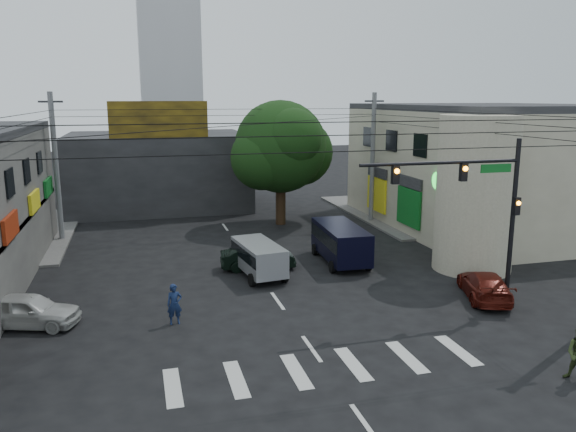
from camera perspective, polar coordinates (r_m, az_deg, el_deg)
name	(u,v)px	position (r m, az deg, el deg)	size (l,w,h in m)	color
ground	(289,318)	(23.35, 0.15, -10.30)	(160.00, 160.00, 0.00)	black
sidewalk_far_right	(448,210)	(46.34, 15.94, 0.57)	(16.00, 16.00, 0.15)	#514F4C
building_right	(489,169)	(41.60, 19.78, 4.56)	(14.00, 18.00, 8.00)	gray
corner_column	(476,194)	(30.33, 18.53, 2.14)	(4.00, 4.00, 8.00)	gray
building_far	(159,170)	(47.24, -13.00, 4.53)	(14.00, 10.00, 6.00)	#232326
billboard	(159,119)	(42.01, -13.00, 9.54)	(7.00, 0.30, 2.60)	olive
tower_distant	(167,9)	(91.97, -12.17, 19.91)	(9.00, 9.00, 44.00)	silver
street_tree	(280,147)	(39.21, -0.77, 7.01)	(6.40, 6.40, 8.70)	black
traffic_gantry	(480,197)	(24.35, 18.88, 1.82)	(7.10, 0.35, 7.20)	black
utility_pole_far_left	(56,168)	(37.40, -22.48, 4.53)	(0.32, 0.32, 9.20)	#59595B
utility_pole_far_right	(373,159)	(40.47, 8.59, 5.79)	(0.32, 0.32, 9.20)	#59595B
dark_sedan	(258,257)	(29.55, -3.09, -4.18)	(3.99, 1.72, 1.28)	black
white_compact	(28,310)	(24.49, -24.89, -8.70)	(4.23, 2.74, 1.34)	#B5B4B1
maroon_sedan	(484,285)	(26.76, 19.32, -6.65)	(3.03, 4.56, 1.23)	#4A110A
silver_minivan	(259,260)	(28.27, -2.99, -4.47)	(2.18, 4.17, 1.72)	gray
navy_van	(340,244)	(30.66, 5.35, -2.88)	(2.20, 5.21, 2.05)	black
traffic_officer	(174,304)	(22.92, -11.46, -8.77)	(0.63, 0.44, 1.64)	#132145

